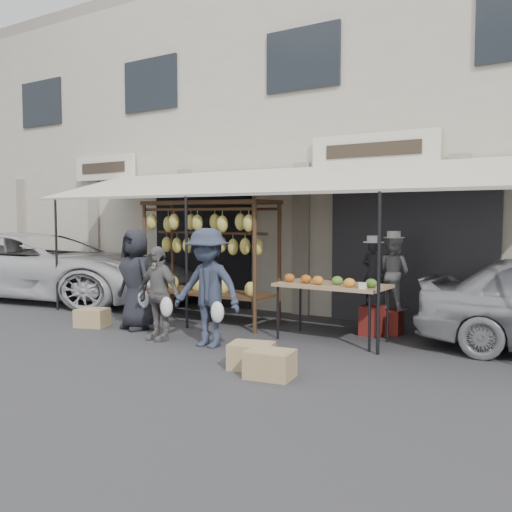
% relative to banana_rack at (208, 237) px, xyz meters
% --- Properties ---
extents(ground_plane, '(90.00, 90.00, 0.00)m').
position_rel_banana_rack_xyz_m(ground_plane, '(1.02, -1.78, -1.57)').
color(ground_plane, '#2D2D30').
extents(shophouse, '(24.00, 6.15, 7.30)m').
position_rel_banana_rack_xyz_m(shophouse, '(1.02, 4.72, 2.08)').
color(shophouse, beige).
rests_on(shophouse, ground_plane).
extents(awning, '(10.00, 2.35, 2.92)m').
position_rel_banana_rack_xyz_m(awning, '(1.03, 0.50, 1.00)').
color(awning, beige).
rests_on(awning, ground_plane).
extents(banana_rack, '(2.60, 0.90, 2.24)m').
position_rel_banana_rack_xyz_m(banana_rack, '(0.00, 0.00, 0.00)').
color(banana_rack, '#362615').
rests_on(banana_rack, ground_plane).
extents(produce_table, '(1.70, 0.90, 1.04)m').
position_rel_banana_rack_xyz_m(produce_table, '(2.58, -0.20, -0.70)').
color(produce_table, tan).
rests_on(produce_table, ground_plane).
extents(vendor_left, '(0.40, 0.27, 1.07)m').
position_rel_banana_rack_xyz_m(vendor_left, '(2.96, 0.58, -0.54)').
color(vendor_left, black).
rests_on(vendor_left, stool_left).
extents(vendor_right, '(0.69, 0.59, 1.22)m').
position_rel_banana_rack_xyz_m(vendor_right, '(3.21, 0.82, -0.54)').
color(vendor_right, gray).
rests_on(vendor_right, stool_right).
extents(customer_left, '(0.96, 0.76, 1.73)m').
position_rel_banana_rack_xyz_m(customer_left, '(-0.66, -1.18, -0.70)').
color(customer_left, black).
rests_on(customer_left, ground_plane).
extents(customer_mid, '(0.89, 0.42, 1.49)m').
position_rel_banana_rack_xyz_m(customer_mid, '(0.24, -1.59, -0.83)').
color(customer_mid, slate).
rests_on(customer_mid, ground_plane).
extents(customer_right, '(1.18, 0.71, 1.78)m').
position_rel_banana_rack_xyz_m(customer_right, '(1.20, -1.55, -0.68)').
color(customer_right, '#2D3446').
rests_on(customer_right, ground_plane).
extents(stool_left, '(0.40, 0.40, 0.49)m').
position_rel_banana_rack_xyz_m(stool_left, '(2.96, 0.58, -1.32)').
color(stool_left, maroon).
rests_on(stool_left, ground_plane).
extents(stool_right, '(0.31, 0.31, 0.42)m').
position_rel_banana_rack_xyz_m(stool_right, '(3.21, 0.82, -1.36)').
color(stool_right, maroon).
rests_on(stool_right, ground_plane).
extents(crate_near_a, '(0.65, 0.56, 0.33)m').
position_rel_banana_rack_xyz_m(crate_near_a, '(2.43, -2.22, -1.40)').
color(crate_near_a, tan).
rests_on(crate_near_a, ground_plane).
extents(crate_near_b, '(0.62, 0.51, 0.33)m').
position_rel_banana_rack_xyz_m(crate_near_b, '(2.85, -2.45, -1.40)').
color(crate_near_b, tan).
rests_on(crate_near_b, ground_plane).
extents(crate_far, '(0.63, 0.56, 0.32)m').
position_rel_banana_rack_xyz_m(crate_far, '(-1.48, -1.45, -1.41)').
color(crate_far, tan).
rests_on(crate_far, ground_plane).
extents(van, '(6.00, 3.56, 2.35)m').
position_rel_banana_rack_xyz_m(van, '(-5.39, 0.26, -0.40)').
color(van, silver).
rests_on(van, ground_plane).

